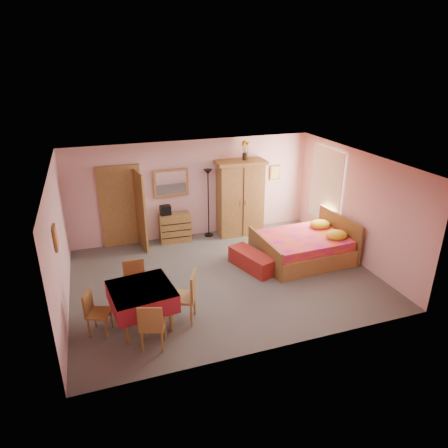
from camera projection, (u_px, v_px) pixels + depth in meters
name	position (u px, v px, depth m)	size (l,w,h in m)	color
floor	(224.00, 277.00, 8.87)	(6.50, 6.50, 0.00)	#5F5A53
ceiling	(224.00, 162.00, 7.87)	(6.50, 6.50, 0.00)	brown
wall_back	(194.00, 189.00, 10.55)	(6.50, 0.10, 2.60)	#E1A3A3
wall_front	(276.00, 281.00, 6.19)	(6.50, 0.10, 2.60)	#E1A3A3
wall_left	(59.00, 245.00, 7.40)	(0.10, 5.00, 2.60)	#E1A3A3
wall_right	(355.00, 206.00, 9.34)	(0.10, 5.00, 2.60)	#E1A3A3
doorway	(121.00, 207.00, 10.06)	(1.06, 0.12, 2.15)	#9E6B35
window	(326.00, 186.00, 10.32)	(0.08, 1.40, 1.95)	white
picture_left	(55.00, 238.00, 6.73)	(0.04, 0.32, 0.42)	orange
picture_back	(275.00, 173.00, 11.13)	(0.30, 0.04, 0.40)	#D8BF59
chest_of_drawers	(175.00, 228.00, 10.49)	(0.80, 0.40, 0.76)	olive
wall_mirror	(171.00, 183.00, 10.23)	(0.90, 0.05, 0.71)	silver
stereo	(165.00, 210.00, 10.27)	(0.27, 0.20, 0.25)	black
floor_lamp	(208.00, 204.00, 10.60)	(0.24, 0.24, 1.86)	black
wardrobe	(240.00, 198.00, 10.72)	(1.31, 0.67, 2.05)	olive
sunflower_vase	(245.00, 150.00, 10.32)	(0.20, 0.20, 0.50)	yellow
bed	(303.00, 240.00, 9.50)	(2.13, 1.68, 0.99)	#BC127C
bench	(252.00, 261.00, 9.16)	(0.45, 1.21, 0.40)	maroon
dining_table	(143.00, 307.00, 7.13)	(1.07, 1.07, 0.78)	maroon
chair_south	(153.00, 324.00, 6.59)	(0.40, 0.40, 0.88)	olive
chair_north	(136.00, 285.00, 7.71)	(0.41, 0.41, 0.90)	olive
chair_west	(99.00, 313.00, 6.93)	(0.38, 0.38, 0.83)	#A17036
chair_east	(183.00, 297.00, 7.25)	(0.45, 0.45, 0.98)	#B07B3B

